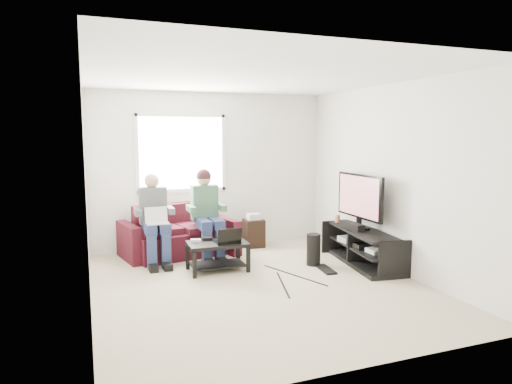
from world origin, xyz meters
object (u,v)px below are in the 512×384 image
Objects in this scene: sofa at (178,236)px; tv_stand at (362,249)px; subwoofer at (314,250)px; tv at (360,198)px; coffee_table at (217,250)px; end_table at (254,232)px.

sofa reaches higher than tv_stand.
subwoofer is at bearing -35.86° from sofa.
tv_stand is at bearing -31.18° from sofa.
tv reaches higher than tv_stand.
subwoofer is (1.39, -0.22, -0.07)m from coffee_table.
tv_stand is at bearing -88.53° from tv.
tv_stand is 0.75m from tv.
sofa is at bearing 144.14° from subwoofer.
coffee_table is at bearing -130.32° from end_table.
sofa is at bearing -176.05° from end_table.
coffee_table is 0.52× the size of tv_stand.
subwoofer is 0.81× the size of end_table.
tv is at bearing -9.03° from coffee_table.
subwoofer is (-0.69, 0.11, -0.75)m from tv.
subwoofer is (1.74, -1.26, -0.07)m from sofa.
tv reaches higher than subwoofer.
sofa is at bearing 148.82° from tv_stand.
coffee_table is at bearing 170.97° from tv.
tv is (2.43, -1.37, 0.68)m from sofa.
tv is 1.92× the size of end_table.
coffee_table is 2.21m from tv.
sofa reaches higher than coffee_table.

